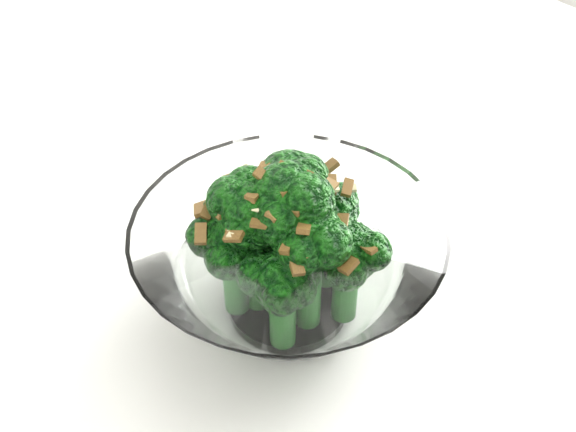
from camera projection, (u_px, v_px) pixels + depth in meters
table at (37, 320)px, 0.60m from camera, size 1.31×0.97×0.75m
broccoli_dish at (288, 259)px, 0.49m from camera, size 0.19×0.19×0.12m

